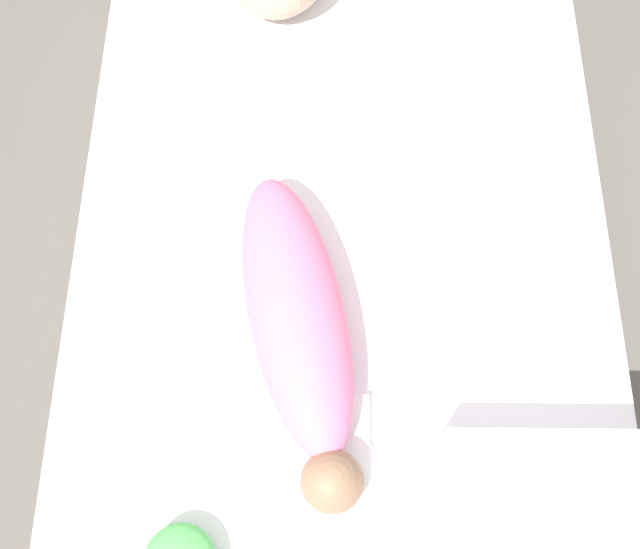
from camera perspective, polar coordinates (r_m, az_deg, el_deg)
name	(u,v)px	position (r m, az deg, el deg)	size (l,w,h in m)	color
ground_plane	(340,284)	(1.54, 1.53, -0.71)	(12.00, 12.00, 0.00)	#514C47
bed_mattress	(341,267)	(1.46, 1.62, 0.55)	(1.48, 0.99, 0.17)	white
burp_cloth	(324,464)	(1.26, 0.31, -14.25)	(0.23, 0.15, 0.02)	white
swaddled_baby	(299,325)	(1.26, -1.64, -3.85)	(0.60, 0.27, 0.12)	pink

